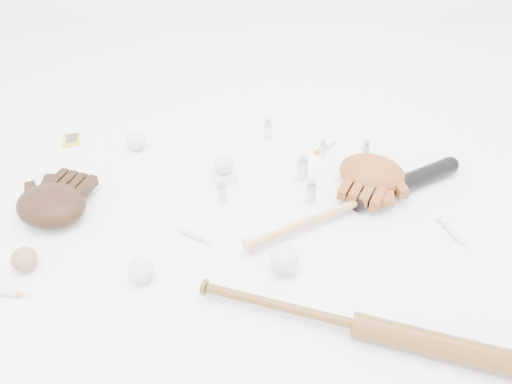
{
  "coord_description": "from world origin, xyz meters",
  "views": [
    {
      "loc": [
        -0.05,
        -1.11,
        1.08
      ],
      "look_at": [
        -0.02,
        0.06,
        0.06
      ],
      "focal_mm": 35.0,
      "sensor_mm": 36.0,
      "label": 1
    }
  ],
  "objects_px": {
    "bat_wood": "(356,325)",
    "pedestal": "(224,176)",
    "bat_dark": "(357,202)",
    "glove_dark": "(51,205)"
  },
  "relations": [
    {
      "from": "bat_wood",
      "to": "pedestal",
      "type": "distance_m",
      "value": 0.69
    },
    {
      "from": "bat_wood",
      "to": "pedestal",
      "type": "xyz_separation_m",
      "value": [
        -0.34,
        0.61,
        -0.01
      ]
    },
    {
      "from": "bat_dark",
      "to": "pedestal",
      "type": "height_order",
      "value": "bat_dark"
    },
    {
      "from": "bat_dark",
      "to": "bat_wood",
      "type": "relative_size",
      "value": 0.98
    },
    {
      "from": "bat_wood",
      "to": "glove_dark",
      "type": "bearing_deg",
      "value": 171.24
    },
    {
      "from": "bat_wood",
      "to": "glove_dark",
      "type": "distance_m",
      "value": 0.97
    },
    {
      "from": "glove_dark",
      "to": "pedestal",
      "type": "bearing_deg",
      "value": 37.75
    },
    {
      "from": "bat_dark",
      "to": "bat_wood",
      "type": "bearing_deg",
      "value": -127.64
    },
    {
      "from": "bat_dark",
      "to": "pedestal",
      "type": "relative_size",
      "value": 12.05
    },
    {
      "from": "bat_dark",
      "to": "pedestal",
      "type": "xyz_separation_m",
      "value": [
        -0.42,
        0.16,
        -0.01
      ]
    }
  ]
}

